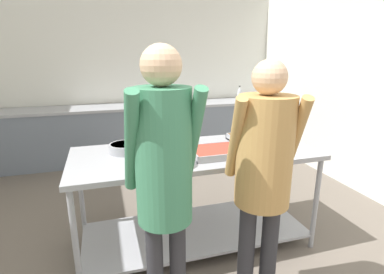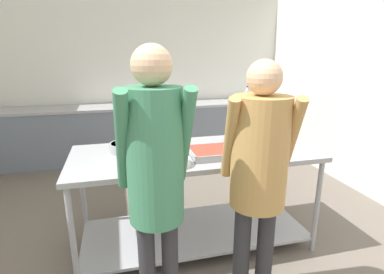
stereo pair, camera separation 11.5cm
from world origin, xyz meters
TOP-DOWN VIEW (x-y plane):
  - wall_rear at (0.00, 4.24)m, footprint 4.85×0.06m
  - wall_right at (2.40, 2.12)m, footprint 0.06×4.36m
  - back_counter at (0.00, 3.87)m, footprint 4.69×0.65m
  - serving_counter at (0.08, 1.32)m, footprint 2.07×0.86m
  - sauce_pan at (-0.50, 1.47)m, footprint 0.39×0.25m
  - plate_stack at (-0.15, 1.05)m, footprint 0.24×0.24m
  - serving_tray_vegetables at (0.23, 1.19)m, footprint 0.44×0.33m
  - serving_tray_roast at (0.67, 1.49)m, footprint 0.37×0.28m
  - guest_serving_left at (0.29, 0.57)m, footprint 0.50×0.40m
  - guest_serving_right at (-0.36, 0.48)m, footprint 0.41×0.34m
  - water_bottle at (1.73, 3.93)m, footprint 0.07×0.07m

SIDE VIEW (x-z plane):
  - back_counter at x=0.00m, z-range 0.00..0.88m
  - serving_counter at x=0.08m, z-range 0.16..1.04m
  - serving_tray_roast at x=0.67m, z-range 0.89..0.94m
  - serving_tray_vegetables at x=0.23m, z-range 0.89..0.94m
  - plate_stack at x=-0.15m, z-range 0.89..0.95m
  - sauce_pan at x=-0.50m, z-range 0.89..0.97m
  - water_bottle at x=1.73m, z-range 0.87..1.12m
  - guest_serving_left at x=0.29m, z-range 0.20..1.87m
  - guest_serving_right at x=-0.36m, z-range 0.23..1.97m
  - wall_rear at x=0.00m, z-range 0.00..2.65m
  - wall_right at x=2.40m, z-range 0.00..2.65m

